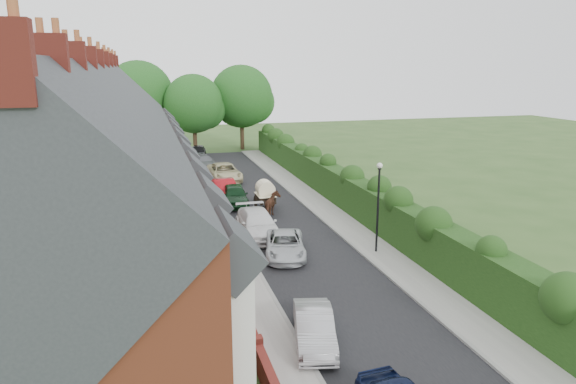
% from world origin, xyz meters
% --- Properties ---
extents(ground, '(140.00, 140.00, 0.00)m').
position_xyz_m(ground, '(0.00, 0.00, 0.00)').
color(ground, '#2D4C1E').
rests_on(ground, ground).
extents(road, '(6.00, 58.00, 0.02)m').
position_xyz_m(road, '(-0.50, 11.00, 0.01)').
color(road, black).
rests_on(road, ground).
extents(pavement_hedge_side, '(2.20, 58.00, 0.12)m').
position_xyz_m(pavement_hedge_side, '(3.60, 11.00, 0.06)').
color(pavement_hedge_side, gray).
rests_on(pavement_hedge_side, ground).
extents(pavement_house_side, '(1.70, 58.00, 0.12)m').
position_xyz_m(pavement_house_side, '(-4.35, 11.00, 0.06)').
color(pavement_house_side, gray).
rests_on(pavement_house_side, ground).
extents(kerb_hedge_side, '(0.18, 58.00, 0.13)m').
position_xyz_m(kerb_hedge_side, '(2.55, 11.00, 0.07)').
color(kerb_hedge_side, gray).
rests_on(kerb_hedge_side, ground).
extents(kerb_house_side, '(0.18, 58.00, 0.13)m').
position_xyz_m(kerb_house_side, '(-3.55, 11.00, 0.07)').
color(kerb_house_side, gray).
rests_on(kerb_house_side, ground).
extents(hedge, '(2.10, 58.00, 2.85)m').
position_xyz_m(hedge, '(5.40, 11.00, 1.60)').
color(hedge, black).
rests_on(hedge, ground).
extents(terrace_row, '(9.05, 40.50, 11.50)m').
position_xyz_m(terrace_row, '(-10.87, 9.98, 4.47)').
color(terrace_row, brown).
rests_on(terrace_row, ground).
extents(garden_wall_row, '(0.35, 40.35, 1.10)m').
position_xyz_m(garden_wall_row, '(-5.35, 10.00, 0.46)').
color(garden_wall_row, maroon).
rests_on(garden_wall_row, ground).
extents(lamppost, '(0.32, 0.32, 5.16)m').
position_xyz_m(lamppost, '(3.40, 4.00, 3.30)').
color(lamppost, black).
rests_on(lamppost, ground).
extents(tree_far_left, '(7.14, 6.80, 9.29)m').
position_xyz_m(tree_far_left, '(-2.65, 40.08, 5.71)').
color(tree_far_left, '#332316').
rests_on(tree_far_left, ground).
extents(tree_far_right, '(7.98, 7.60, 10.31)m').
position_xyz_m(tree_far_right, '(3.39, 42.08, 6.31)').
color(tree_far_right, '#332316').
rests_on(tree_far_right, ground).
extents(tree_far_back, '(8.40, 8.00, 10.82)m').
position_xyz_m(tree_far_back, '(-8.59, 43.08, 6.62)').
color(tree_far_back, '#332316').
rests_on(tree_far_back, ground).
extents(car_silver_a, '(2.29, 4.24, 1.33)m').
position_xyz_m(car_silver_a, '(-3.00, -4.20, 0.66)').
color(car_silver_a, '#A5A5AA').
rests_on(car_silver_a, ground).
extents(car_silver_b, '(3.09, 4.97, 1.28)m').
position_xyz_m(car_silver_b, '(-1.62, 5.00, 0.64)').
color(car_silver_b, '#B9BDC1').
rests_on(car_silver_b, ground).
extents(car_white, '(2.23, 5.37, 1.55)m').
position_xyz_m(car_white, '(-2.33, 8.76, 0.78)').
color(car_white, white).
rests_on(car_white, ground).
extents(car_green, '(2.19, 4.68, 1.55)m').
position_xyz_m(car_green, '(-2.46, 16.20, 0.77)').
color(car_green, black).
rests_on(car_green, ground).
extents(car_red, '(1.93, 4.78, 1.54)m').
position_xyz_m(car_red, '(-2.93, 18.20, 0.77)').
color(car_red, maroon).
rests_on(car_red, ground).
extents(car_beige, '(2.80, 5.67, 1.55)m').
position_xyz_m(car_beige, '(-1.92, 24.79, 0.77)').
color(car_beige, beige).
rests_on(car_beige, ground).
extents(car_grey, '(2.71, 4.67, 1.27)m').
position_xyz_m(car_grey, '(-3.00, 31.36, 0.64)').
color(car_grey, slate).
rests_on(car_grey, ground).
extents(car_black, '(2.36, 4.45, 1.44)m').
position_xyz_m(car_black, '(-3.00, 37.24, 0.72)').
color(car_black, black).
rests_on(car_black, ground).
extents(horse, '(1.63, 2.21, 1.70)m').
position_xyz_m(horse, '(-0.48, 12.44, 0.85)').
color(horse, '#4E2C1C').
rests_on(horse, ground).
extents(horse_cart, '(1.34, 2.96, 2.13)m').
position_xyz_m(horse_cart, '(-0.48, 14.61, 1.22)').
color(horse_cart, black).
rests_on(horse_cart, ground).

